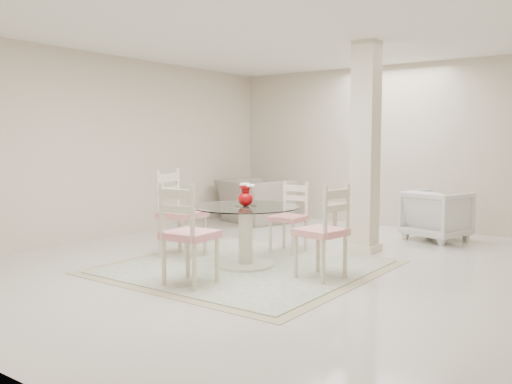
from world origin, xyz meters
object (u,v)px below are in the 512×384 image
Objects in this scene: dining_chair_east at (326,225)px; dining_chair_north at (291,212)px; dining_chair_south at (186,227)px; side_table at (335,219)px; armchair_white at (437,215)px; column at (365,148)px; dining_table at (246,236)px; dining_chair_west at (177,206)px; recliner_taupe at (254,201)px; red_vase at (246,195)px.

dining_chair_east is 1.45m from dining_chair_north.
dining_chair_south is 3.74m from side_table.
dining_chair_south is 2.47× the size of side_table.
dining_chair_east is 1.43m from dining_chair_south.
dining_chair_east is 1.39× the size of armchair_white.
column is at bearing 39.60° from dining_chair_north.
dining_table is 1.02× the size of dining_chair_west.
side_table is at bearing 96.69° from dining_chair_north.
dining_table is at bearing -89.35° from dining_chair_north.
dining_chair_west is (-0.99, -1.06, 0.10)m from dining_chair_north.
dining_chair_north is at bearing -50.11° from dining_chair_west.
column is 2.52m from dining_chair_west.
armchair_white is at bearing -159.63° from recliner_taupe.
dining_chair_east is 0.92× the size of dining_chair_west.
red_vase reaches higher than armchair_white.
dining_chair_north is at bearing 92.21° from dining_table.
side_table is at bearing -90.11° from dining_chair_south.
dining_chair_west is (-1.03, -0.05, 0.27)m from dining_table.
dining_chair_west reaches higher than red_vase.
dining_table is 4.64× the size of red_vase.
dining_chair_north is 1.71m from side_table.
side_table is (-0.97, 1.03, -1.14)m from column.
dining_chair_west reaches higher than dining_chair_east.
red_vase reaches higher than dining_table.
recliner_taupe is at bearing 124.72° from red_vase.
side_table is at bearing 133.23° from column.
side_table is at bearing 95.97° from dining_table.
dining_chair_south is at bearing -139.54° from dining_chair_west.
column is at bearing 67.39° from dining_table.
red_vase is 3.50m from recliner_taupe.
armchair_white is (1.15, 4.04, -0.24)m from dining_chair_south.
dining_chair_north is 1.26× the size of armchair_white.
red_vase is 1.06m from dining_chair_north.
column is at bearing -158.99° from dining_chair_east.
dining_table is at bearing -79.16° from dining_chair_east.
dining_chair_north is 2.68m from recliner_taupe.
red_vase is at bearing 142.15° from recliner_taupe.
recliner_taupe is at bearing 10.93° from dining_chair_west.
red_vase reaches higher than side_table.
dining_chair_south reaches higher than side_table.
recliner_taupe is at bearing 155.64° from column.
column reaches higher than dining_chair_west.
column reaches higher than dining_chair_north.
dining_chair_north reaches higher than side_table.
red_vase is 1.05m from dining_chair_west.
dining_chair_north is (-0.04, 1.01, -0.30)m from red_vase.
dining_chair_west is at bearing -47.48° from dining_chair_south.
dining_chair_north is (-1.06, 0.99, -0.05)m from dining_chair_east.
column is 1.76m from armchair_white.
armchair_white is at bearing 56.74° from dining_chair_north.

